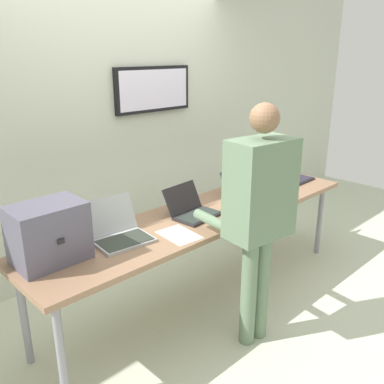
# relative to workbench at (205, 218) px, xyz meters

# --- Properties ---
(ground) EXTENTS (8.00, 8.00, 0.04)m
(ground) POSITION_rel_workbench_xyz_m (0.00, 0.00, -0.73)
(ground) COLOR beige
(back_wall) EXTENTS (8.00, 0.11, 2.80)m
(back_wall) POSITION_rel_workbench_xyz_m (0.01, 1.13, 0.69)
(back_wall) COLOR beige
(back_wall) RESTS_ON ground
(workbench) EXTENTS (3.01, 0.70, 0.76)m
(workbench) POSITION_rel_workbench_xyz_m (0.00, 0.00, 0.00)
(workbench) COLOR #956E52
(workbench) RESTS_ON ground
(equipment_box) EXTENTS (0.43, 0.31, 0.37)m
(equipment_box) POSITION_rel_workbench_xyz_m (-1.24, 0.10, 0.23)
(equipment_box) COLOR #585468
(equipment_box) RESTS_ON workbench
(laptop_station_0) EXTENTS (0.40, 0.41, 0.26)m
(laptop_station_0) POSITION_rel_workbench_xyz_m (-0.77, 0.07, 0.11)
(laptop_station_0) COLOR #AEB0B3
(laptop_station_0) RESTS_ON workbench
(laptop_station_1) EXTENTS (0.38, 0.36, 0.22)m
(laptop_station_1) POSITION_rel_workbench_xyz_m (-0.11, 0.03, 0.10)
(laptop_station_1) COLOR #262224
(laptop_station_1) RESTS_ON workbench
(laptop_station_2) EXTENTS (0.40, 0.36, 0.23)m
(laptop_station_2) POSITION_rel_workbench_xyz_m (0.56, 0.03, 0.10)
(laptop_station_2) COLOR #33333D
(laptop_station_2) RESTS_ON workbench
(laptop_station_3) EXTENTS (0.34, 0.34, 0.27)m
(laptop_station_3) POSITION_rel_workbench_xyz_m (1.26, 0.05, 0.11)
(laptop_station_3) COLOR #26252B
(laptop_station_3) RESTS_ON workbench
(person) EXTENTS (0.49, 0.63, 1.69)m
(person) POSITION_rel_workbench_xyz_m (-0.14, -0.62, 0.31)
(person) COLOR slate
(person) RESTS_ON ground
(coffee_mug) EXTENTS (0.08, 0.08, 0.08)m
(coffee_mug) POSITION_rel_workbench_xyz_m (0.77, -0.25, 0.09)
(coffee_mug) COLOR #3C4595
(coffee_mug) RESTS_ON workbench
(paper_sheet) EXTENTS (0.24, 0.31, 0.00)m
(paper_sheet) POSITION_rel_workbench_xyz_m (-0.43, -0.17, 0.05)
(paper_sheet) COLOR white
(paper_sheet) RESTS_ON workbench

